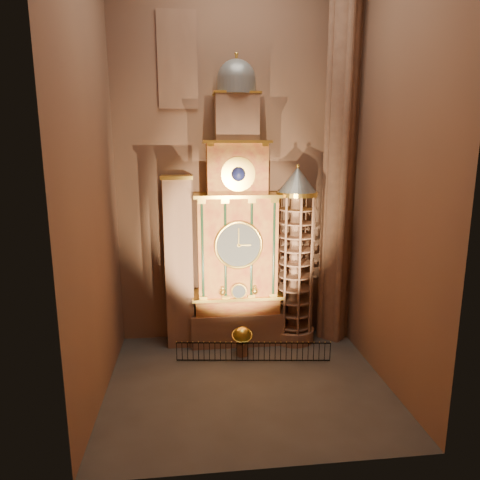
{
  "coord_description": "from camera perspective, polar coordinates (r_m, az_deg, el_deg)",
  "views": [
    {
      "loc": [
        -2.58,
        -19.59,
        11.64
      ],
      "look_at": [
        -0.03,
        3.0,
        6.81
      ],
      "focal_mm": 32.0,
      "sensor_mm": 36.0,
      "label": 1
    }
  ],
  "objects": [
    {
      "name": "wall_left",
      "position": [
        20.1,
        -19.42,
        9.5
      ],
      "size": [
        0.0,
        22.0,
        22.0
      ],
      "primitive_type": "plane",
      "rotation": [
        1.57,
        0.0,
        1.57
      ],
      "color": "#856047",
      "rests_on": "floor"
    },
    {
      "name": "portrait_tower",
      "position": [
        25.43,
        -8.09,
        -2.92
      ],
      "size": [
        1.8,
        1.6,
        10.2
      ],
      "color": "#8C634C",
      "rests_on": "floor"
    },
    {
      "name": "stained_glass_window",
      "position": [
        25.98,
        -8.34,
        22.66
      ],
      "size": [
        2.2,
        0.14,
        5.2
      ],
      "color": "navy",
      "rests_on": "wall_back"
    },
    {
      "name": "celestial_globe",
      "position": [
        25.12,
        0.28,
        -12.98
      ],
      "size": [
        1.26,
        1.2,
        1.73
      ],
      "color": "#8C634C",
      "rests_on": "floor"
    },
    {
      "name": "floor",
      "position": [
        22.93,
        0.96,
        -18.51
      ],
      "size": [
        14.0,
        14.0,
        0.0
      ],
      "primitive_type": "plane",
      "color": "#383330",
      "rests_on": "ground"
    },
    {
      "name": "astronomical_clock",
      "position": [
        25.19,
        -0.44,
        0.63
      ],
      "size": [
        5.6,
        2.41,
        16.7
      ],
      "color": "#8C634C",
      "rests_on": "floor"
    },
    {
      "name": "wall_right",
      "position": [
        21.82,
        19.89,
        9.61
      ],
      "size": [
        0.0,
        22.0,
        22.0
      ],
      "primitive_type": "plane",
      "rotation": [
        1.57,
        0.0,
        -1.57
      ],
      "color": "#856047",
      "rests_on": "floor"
    },
    {
      "name": "wall_back",
      "position": [
        25.73,
        -0.7,
        10.57
      ],
      "size": [
        22.0,
        0.0,
        22.0
      ],
      "primitive_type": "plane",
      "rotation": [
        1.57,
        0.0,
        0.0
      ],
      "color": "#856047",
      "rests_on": "floor"
    },
    {
      "name": "iron_railing",
      "position": [
        24.59,
        1.78,
        -14.69
      ],
      "size": [
        8.5,
        1.06,
        1.11
      ],
      "color": "black",
      "rests_on": "floor"
    },
    {
      "name": "gothic_pier",
      "position": [
        26.09,
        13.21,
        10.28
      ],
      "size": [
        2.04,
        2.04,
        22.0
      ],
      "color": "#8C634C",
      "rests_on": "floor"
    },
    {
      "name": "stair_turret",
      "position": [
        25.84,
        7.38,
        -2.38
      ],
      "size": [
        2.5,
        2.5,
        10.8
      ],
      "color": "#8C634C",
      "rests_on": "floor"
    }
  ]
}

